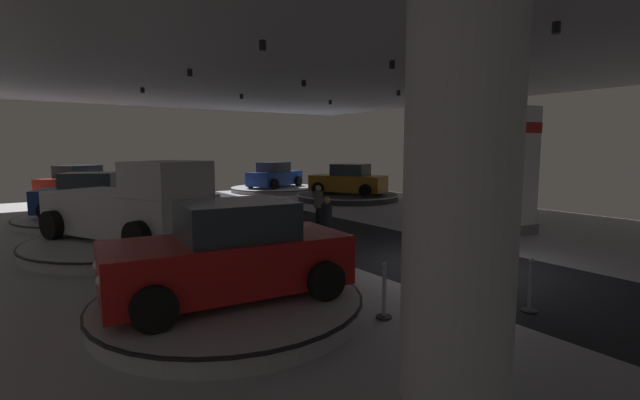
{
  "coord_description": "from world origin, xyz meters",
  "views": [
    {
      "loc": [
        -9.11,
        -7.12,
        3.0
      ],
      "look_at": [
        -1.46,
        3.99,
        1.4
      ],
      "focal_mm": 25.09,
      "sensor_mm": 36.0,
      "label": 1
    }
  ],
  "objects_px": {
    "display_platform_deep_left": "(82,199)",
    "display_car_deep_right": "(275,176)",
    "display_platform_mid_left": "(129,243)",
    "display_car_far_right": "(348,180)",
    "pickup_truck_mid_left": "(135,208)",
    "brand_sign_pylon": "(521,169)",
    "display_platform_near_left": "(230,304)",
    "display_platform_far_right": "(348,197)",
    "display_car_far_left": "(93,196)",
    "visitor_walking_near": "(327,220)",
    "display_car_deep_left": "(80,183)",
    "display_platform_far_left": "(96,218)",
    "visitor_walking_far": "(318,203)",
    "column_right": "(430,153)",
    "display_car_near_left": "(230,254)",
    "column_left": "(461,169)",
    "display_platform_deep_right": "(275,189)"
  },
  "relations": [
    {
      "from": "display_platform_deep_left",
      "to": "display_car_deep_right",
      "type": "bearing_deg",
      "value": -1.39
    },
    {
      "from": "display_platform_mid_left",
      "to": "display_car_far_right",
      "type": "relative_size",
      "value": 1.25
    },
    {
      "from": "pickup_truck_mid_left",
      "to": "brand_sign_pylon",
      "type": "bearing_deg",
      "value": -23.2
    },
    {
      "from": "display_car_far_right",
      "to": "display_platform_near_left",
      "type": "relative_size",
      "value": 0.95
    },
    {
      "from": "display_platform_deep_left",
      "to": "display_platform_far_right",
      "type": "xyz_separation_m",
      "value": [
        12.7,
        -7.22,
        0.01
      ]
    },
    {
      "from": "display_car_far_left",
      "to": "display_car_far_right",
      "type": "bearing_deg",
      "value": 0.16
    },
    {
      "from": "display_platform_mid_left",
      "to": "visitor_walking_near",
      "type": "bearing_deg",
      "value": -36.6
    },
    {
      "from": "display_platform_near_left",
      "to": "display_car_deep_left",
      "type": "bearing_deg",
      "value": 90.25
    },
    {
      "from": "display_platform_deep_left",
      "to": "pickup_truck_mid_left",
      "type": "relative_size",
      "value": 0.84
    },
    {
      "from": "display_car_deep_left",
      "to": "display_platform_near_left",
      "type": "relative_size",
      "value": 0.95
    },
    {
      "from": "brand_sign_pylon",
      "to": "display_platform_near_left",
      "type": "xyz_separation_m",
      "value": [
        -11.26,
        -1.37,
        -2.07
      ]
    },
    {
      "from": "display_platform_far_left",
      "to": "visitor_walking_far",
      "type": "xyz_separation_m",
      "value": [
        6.72,
        -6.22,
        0.75
      ]
    },
    {
      "from": "display_platform_mid_left",
      "to": "display_platform_far_left",
      "type": "relative_size",
      "value": 0.98
    },
    {
      "from": "brand_sign_pylon",
      "to": "visitor_walking_near",
      "type": "xyz_separation_m",
      "value": [
        -6.92,
        1.72,
        -1.35
      ]
    },
    {
      "from": "column_right",
      "to": "pickup_truck_mid_left",
      "type": "distance_m",
      "value": 11.28
    },
    {
      "from": "pickup_truck_mid_left",
      "to": "display_platform_far_right",
      "type": "bearing_deg",
      "value": 26.45
    },
    {
      "from": "display_platform_deep_left",
      "to": "display_platform_far_right",
      "type": "height_order",
      "value": "display_platform_far_right"
    },
    {
      "from": "display_car_far_right",
      "to": "display_car_near_left",
      "type": "bearing_deg",
      "value": -134.92
    },
    {
      "from": "display_platform_deep_left",
      "to": "display_car_deep_left",
      "type": "bearing_deg",
      "value": -147.95
    },
    {
      "from": "column_left",
      "to": "display_platform_far_left",
      "type": "height_order",
      "value": "column_left"
    },
    {
      "from": "pickup_truck_mid_left",
      "to": "display_platform_far_left",
      "type": "distance_m",
      "value": 6.42
    },
    {
      "from": "display_platform_deep_left",
      "to": "display_car_far_left",
      "type": "relative_size",
      "value": 1.05
    },
    {
      "from": "brand_sign_pylon",
      "to": "pickup_truck_mid_left",
      "type": "bearing_deg",
      "value": 156.8
    },
    {
      "from": "column_left",
      "to": "pickup_truck_mid_left",
      "type": "bearing_deg",
      "value": 97.67
    },
    {
      "from": "column_right",
      "to": "pickup_truck_mid_left",
      "type": "relative_size",
      "value": 0.97
    },
    {
      "from": "display_car_far_left",
      "to": "display_platform_far_right",
      "type": "relative_size",
      "value": 0.79
    },
    {
      "from": "display_car_far_left",
      "to": "display_platform_deep_right",
      "type": "xyz_separation_m",
      "value": [
        12.19,
        7.01,
        -0.89
      ]
    },
    {
      "from": "display_platform_far_right",
      "to": "display_car_far_right",
      "type": "relative_size",
      "value": 1.27
    },
    {
      "from": "display_platform_far_right",
      "to": "display_car_deep_right",
      "type": "distance_m",
      "value": 7.05
    },
    {
      "from": "display_platform_deep_left",
      "to": "display_platform_mid_left",
      "type": "distance_m",
      "value": 13.33
    },
    {
      "from": "brand_sign_pylon",
      "to": "display_platform_deep_right",
      "type": "bearing_deg",
      "value": 88.49
    },
    {
      "from": "display_platform_far_right",
      "to": "display_platform_far_left",
      "type": "bearing_deg",
      "value": -179.68
    },
    {
      "from": "display_platform_deep_left",
      "to": "display_platform_far_left",
      "type": "relative_size",
      "value": 0.83
    },
    {
      "from": "column_left",
      "to": "display_platform_deep_left",
      "type": "xyz_separation_m",
      "value": [
        -1.23,
        23.93,
        -2.57
      ]
    },
    {
      "from": "column_left",
      "to": "column_right",
      "type": "xyz_separation_m",
      "value": [
        9.73,
        9.15,
        0.0
      ]
    },
    {
      "from": "display_car_far_right",
      "to": "visitor_walking_near",
      "type": "height_order",
      "value": "display_car_far_right"
    },
    {
      "from": "display_car_deep_right",
      "to": "visitor_walking_near",
      "type": "height_order",
      "value": "display_car_deep_right"
    },
    {
      "from": "brand_sign_pylon",
      "to": "display_platform_mid_left",
      "type": "bearing_deg",
      "value": 155.85
    },
    {
      "from": "display_platform_mid_left",
      "to": "display_platform_far_right",
      "type": "xyz_separation_m",
      "value": [
        13.0,
        6.11,
        0.02
      ]
    },
    {
      "from": "brand_sign_pylon",
      "to": "display_platform_far_right",
      "type": "bearing_deg",
      "value": 83.02
    },
    {
      "from": "display_platform_near_left",
      "to": "visitor_walking_far",
      "type": "height_order",
      "value": "visitor_walking_far"
    },
    {
      "from": "display_platform_deep_left",
      "to": "display_car_near_left",
      "type": "relative_size",
      "value": 1.1
    },
    {
      "from": "display_car_near_left",
      "to": "display_car_deep_right",
      "type": "xyz_separation_m",
      "value": [
        11.68,
        19.62,
        -0.06
      ]
    },
    {
      "from": "display_car_far_left",
      "to": "visitor_walking_near",
      "type": "distance_m",
      "value": 10.66
    },
    {
      "from": "display_platform_near_left",
      "to": "pickup_truck_mid_left",
      "type": "bearing_deg",
      "value": 92.0
    },
    {
      "from": "brand_sign_pylon",
      "to": "column_right",
      "type": "bearing_deg",
      "value": 95.38
    },
    {
      "from": "display_car_near_left",
      "to": "visitor_walking_near",
      "type": "distance_m",
      "value": 5.3
    },
    {
      "from": "display_car_far_left",
      "to": "display_car_near_left",
      "type": "xyz_separation_m",
      "value": [
        0.48,
        -12.62,
        0.06
      ]
    },
    {
      "from": "column_left",
      "to": "display_platform_far_right",
      "type": "distance_m",
      "value": 20.43
    },
    {
      "from": "display_platform_deep_right",
      "to": "display_car_deep_right",
      "type": "bearing_deg",
      "value": -154.41
    }
  ]
}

